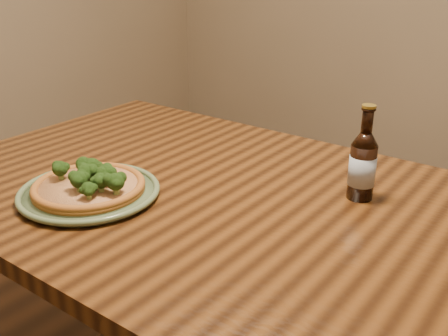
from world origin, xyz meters
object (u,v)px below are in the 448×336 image
Objects in this scene: plate at (89,192)px; beer_bottle at (363,165)px; table at (248,239)px; pizza at (89,185)px.

beer_bottle is at bearing 35.92° from plate.
table is at bearing 31.90° from plate.
pizza reaches higher than table.
plate is at bearing -177.35° from pizza.
pizza is 0.60m from beer_bottle.
table is 6.40× the size of pizza.
beer_bottle is (0.49, 0.35, 0.05)m from pizza.
plate reaches higher than table.
pizza is (0.00, 0.00, 0.02)m from plate.
table is at bearing 32.06° from pizza.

